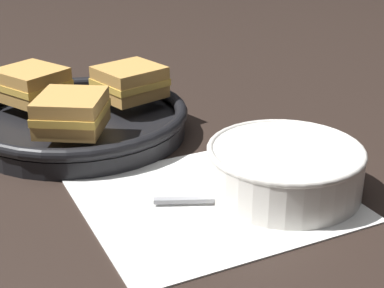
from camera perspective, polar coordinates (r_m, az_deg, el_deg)
name	(u,v)px	position (r m, az deg, el deg)	size (l,w,h in m)	color
ground_plane	(185,181)	(0.72, -0.68, -3.60)	(4.00, 4.00, 0.00)	black
napkin	(214,199)	(0.68, 2.18, -5.36)	(0.33, 0.30, 0.00)	white
soup_bowl	(285,167)	(0.69, 8.97, -2.18)	(0.18, 0.18, 0.06)	silver
spoon	(245,199)	(0.66, 5.14, -5.36)	(0.15, 0.05, 0.01)	#9E9EA3
skillet	(79,120)	(0.86, -10.89, 2.26)	(0.39, 0.34, 0.04)	black
sandwich_near_left	(130,82)	(0.88, -6.05, 6.02)	(0.12, 0.11, 0.05)	#C18E47
sandwich_near_right	(31,84)	(0.90, -15.30, 5.63)	(0.12, 0.12, 0.05)	#C18E47
sandwich_far_left	(71,112)	(0.77, -11.62, 3.02)	(0.11, 0.11, 0.05)	#C18E47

